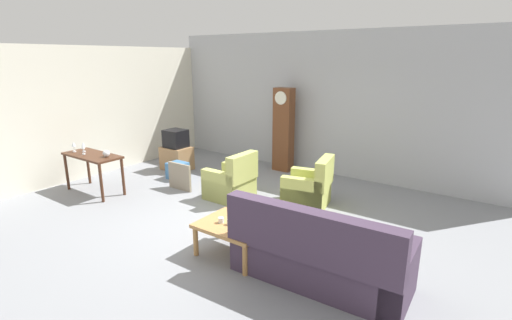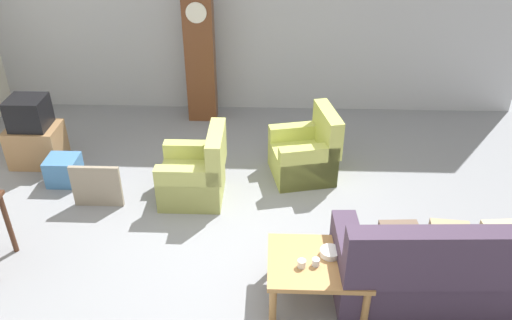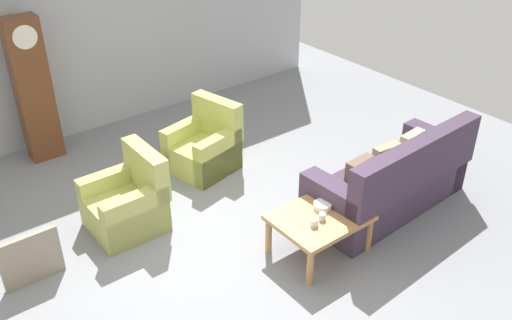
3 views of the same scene
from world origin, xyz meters
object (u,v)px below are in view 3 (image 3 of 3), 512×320
armchair_olive_near (128,204)px  bowl_white_stacked (323,206)px  coffee_table_wood (320,221)px  grandfather_clock (33,90)px  framed_picture_leaning (31,259)px  cup_blue_rimmed (322,217)px  couch_floral (391,182)px  cup_white_porcelain (314,222)px  armchair_olive_far (204,148)px

armchair_olive_near → bowl_white_stacked: size_ratio=4.69×
coffee_table_wood → grandfather_clock: (-1.57, 3.82, 0.59)m
grandfather_clock → framed_picture_leaning: 2.70m
coffee_table_wood → cup_blue_rimmed: size_ratio=13.07×
coffee_table_wood → bowl_white_stacked: 0.17m
couch_floral → coffee_table_wood: 1.22m
framed_picture_leaning → cup_white_porcelain: 2.84m
framed_picture_leaning → cup_white_porcelain: size_ratio=7.56×
armchair_olive_near → grandfather_clock: (-0.18, 2.18, 0.68)m
couch_floral → coffee_table_wood: bearing=-176.8°
armchair_olive_far → coffee_table_wood: 2.19m
armchair_olive_far → grandfather_clock: (-1.56, 1.63, 0.68)m
framed_picture_leaning → cup_white_porcelain: (2.40, -1.49, 0.22)m
framed_picture_leaning → bowl_white_stacked: (2.68, -1.32, 0.22)m
cup_white_porcelain → framed_picture_leaning: bearing=148.2°
coffee_table_wood → grandfather_clock: grandfather_clock is taller
coffee_table_wood → grandfather_clock: size_ratio=0.49×
armchair_olive_near → grandfather_clock: size_ratio=0.47×
cup_white_porcelain → cup_blue_rimmed: cup_white_porcelain is taller
armchair_olive_near → armchair_olive_far: same height
couch_floral → cup_white_porcelain: size_ratio=26.91×
armchair_olive_near → framed_picture_leaning: size_ratio=1.53×
grandfather_clock → cup_white_porcelain: (1.41, -3.90, -0.48)m
armchair_olive_far → cup_blue_rimmed: armchair_olive_far is taller
coffee_table_wood → armchair_olive_near: bearing=130.3°
armchair_olive_far → coffee_table_wood: size_ratio=0.98×
armchair_olive_near → cup_white_porcelain: size_ratio=11.59×
couch_floral → armchair_olive_far: 2.45m
armchair_olive_near → coffee_table_wood: armchair_olive_near is taller
coffee_table_wood → bowl_white_stacked: size_ratio=4.90×
cup_blue_rimmed → bowl_white_stacked: 0.21m
grandfather_clock → framed_picture_leaning: grandfather_clock is taller
armchair_olive_near → bowl_white_stacked: bearing=-45.9°
cup_blue_rimmed → bowl_white_stacked: (0.15, 0.15, -0.01)m
grandfather_clock → cup_blue_rimmed: size_ratio=26.69×
bowl_white_stacked → framed_picture_leaning: bearing=153.7°
couch_floral → armchair_olive_far: (-1.23, 2.12, -0.05)m
armchair_olive_near → cup_blue_rimmed: bearing=-51.3°
coffee_table_wood → framed_picture_leaning: 2.93m
coffee_table_wood → grandfather_clock: bearing=112.4°
coffee_table_wood → framed_picture_leaning: (-2.57, 1.41, -0.12)m
couch_floral → framed_picture_leaning: bearing=160.5°
couch_floral → armchair_olive_near: size_ratio=2.32×
couch_floral → bowl_white_stacked: 1.12m
framed_picture_leaning → cup_blue_rimmed: size_ratio=8.17×
armchair_olive_far → grandfather_clock: bearing=133.8°
armchair_olive_near → coffee_table_wood: 2.16m
cup_white_porcelain → cup_blue_rimmed: (0.13, 0.02, -0.00)m
framed_picture_leaning → cup_blue_rimmed: (2.54, -1.47, 0.22)m
coffee_table_wood → bowl_white_stacked: bowl_white_stacked is taller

